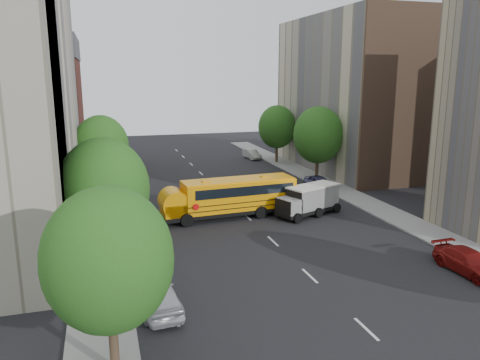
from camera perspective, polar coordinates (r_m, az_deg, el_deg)
name	(u,v)px	position (r m, az deg, el deg)	size (l,w,h in m)	color
ground	(263,232)	(34.50, 2.86, -6.37)	(120.00, 120.00, 0.00)	black
sidewalk_left	(100,225)	(37.43, -16.74, -5.28)	(3.00, 80.00, 0.12)	slate
sidewalk_right	(365,202)	(43.66, 15.01, -2.63)	(3.00, 80.00, 0.12)	slate
lane_markings	(228,199)	(43.64, -1.52, -2.27)	(0.15, 64.00, 0.01)	silver
building_left_redbrick	(36,117)	(59.33, -23.58, 7.02)	(10.00, 15.00, 13.00)	maroon
building_right_far	(350,94)	(58.46, 13.29, 10.12)	(10.00, 22.00, 18.00)	beige
building_right_sidewall	(407,99)	(49.22, 19.71, 9.32)	(10.10, 0.30, 18.00)	brown
street_tree_0	(108,260)	(17.97, -15.75, -9.35)	(4.80, 4.80, 7.41)	#38281C
street_tree_1	(104,189)	(27.45, -16.25, -1.09)	(5.12, 5.12, 7.90)	#38281C
street_tree_2	(101,146)	(45.18, -16.55, 3.97)	(4.99, 4.99, 7.71)	#38281C
street_tree_4	(318,135)	(50.21, 9.49, 5.42)	(5.25, 5.25, 8.10)	#38281C
street_tree_5	(277,127)	(61.18, 4.53, 6.47)	(4.86, 4.86, 7.51)	#38281C
school_bus	(229,196)	(37.57, -1.38, -1.94)	(11.43, 3.45, 3.18)	black
safari_truck	(309,200)	(38.63, 8.40, -2.40)	(6.04, 3.94, 2.45)	black
parked_car_0	(158,296)	(23.71, -9.95, -13.73)	(1.82, 4.51, 1.54)	#B2B3B9
parked_car_1	(120,189)	(45.76, -14.47, -1.13)	(1.40, 4.01, 1.32)	silver
parked_car_2	(115,167)	(56.46, -14.97, 1.54)	(2.60, 5.64, 1.57)	black
parked_car_3	(469,262)	(30.48, 26.17, -8.98)	(1.89, 4.65, 1.35)	maroon
parked_car_4	(319,183)	(47.23, 9.64, -0.39)	(1.73, 4.29, 1.46)	#38355C
parked_car_5	(252,154)	(64.45, 1.45, 3.18)	(1.37, 3.92, 1.29)	#AAAAA5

